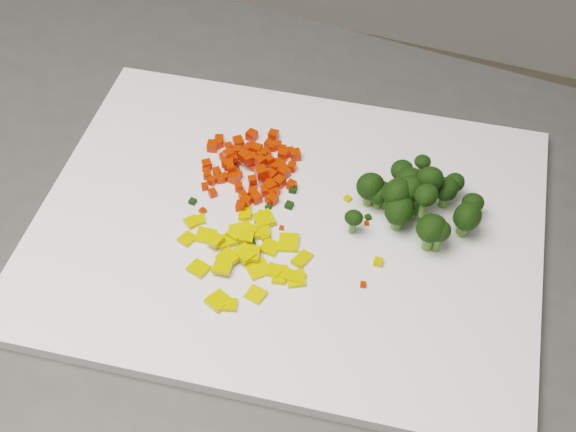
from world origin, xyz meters
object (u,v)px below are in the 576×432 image
(carrot_pile, at_px, (250,160))
(broccoli_pile, at_px, (413,194))
(cutting_board, at_px, (288,227))
(pepper_pile, at_px, (235,252))

(carrot_pile, xyz_separation_m, broccoli_pile, (0.17, -0.00, 0.02))
(cutting_board, xyz_separation_m, pepper_pile, (-0.03, -0.06, 0.02))
(carrot_pile, bearing_deg, pepper_pile, -75.15)
(cutting_board, relative_size, pepper_pile, 3.88)
(cutting_board, bearing_deg, broccoli_pile, 25.16)
(pepper_pile, bearing_deg, carrot_pile, 104.85)
(cutting_board, xyz_separation_m, broccoli_pile, (0.11, 0.05, 0.04))
(cutting_board, distance_m, pepper_pile, 0.07)
(pepper_pile, bearing_deg, broccoli_pile, 37.99)
(broccoli_pile, bearing_deg, carrot_pile, 179.37)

